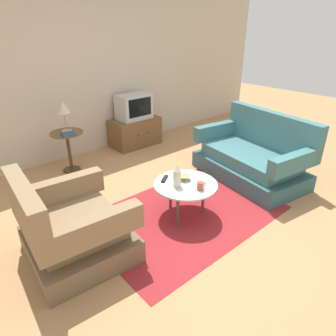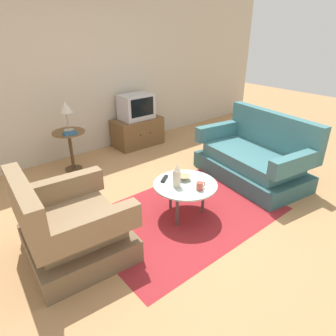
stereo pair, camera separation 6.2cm
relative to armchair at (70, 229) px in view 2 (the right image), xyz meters
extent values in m
plane|color=#AD7F51|center=(1.29, -0.16, -0.31)|extent=(16.00, 16.00, 0.00)
cube|color=#BCB29E|center=(1.29, 2.44, 1.04)|extent=(9.00, 0.12, 2.70)
cube|color=maroon|center=(1.32, -0.20, -0.31)|extent=(2.26, 1.56, 0.00)
cube|color=brown|center=(0.06, 0.00, -0.19)|extent=(1.00, 1.04, 0.24)
cube|color=#846B4C|center=(0.06, 0.00, 0.02)|extent=(0.84, 0.75, 0.18)
cube|color=#846B4C|center=(-0.33, 0.03, 0.36)|extent=(0.22, 0.98, 0.49)
cube|color=#846B4C|center=(0.02, -0.42, 0.23)|extent=(0.93, 0.22, 0.24)
cube|color=#846B4C|center=(0.09, 0.41, 0.23)|extent=(0.93, 0.22, 0.24)
cube|color=#325C60|center=(2.71, -0.11, -0.19)|extent=(1.13, 1.72, 0.24)
cube|color=#3D7075|center=(2.71, -0.11, 0.02)|extent=(0.95, 1.42, 0.18)
cube|color=#3D7075|center=(3.09, -0.17, 0.38)|extent=(0.38, 1.60, 0.53)
cube|color=#3D7075|center=(2.82, 0.61, 0.23)|extent=(0.91, 0.27, 0.23)
cube|color=#3D7075|center=(2.60, -0.84, 0.23)|extent=(0.91, 0.27, 0.23)
cylinder|color=#B2C6C1|center=(1.32, -0.20, 0.11)|extent=(0.74, 0.74, 0.02)
cylinder|color=#4C4742|center=(1.29, 0.03, -0.10)|extent=(0.04, 0.04, 0.41)
cylinder|color=#4C4742|center=(1.11, -0.29, -0.10)|extent=(0.04, 0.04, 0.41)
cylinder|color=#4C4742|center=(1.53, -0.30, -0.10)|extent=(0.04, 0.04, 0.41)
cylinder|color=brown|center=(0.82, 1.85, 0.31)|extent=(0.48, 0.48, 0.02)
cylinder|color=#47311C|center=(0.82, 1.85, 0.00)|extent=(0.05, 0.05, 0.61)
cylinder|color=#47311C|center=(0.82, 1.85, -0.30)|extent=(0.26, 0.26, 0.02)
cube|color=brown|center=(2.23, 2.09, -0.05)|extent=(0.90, 0.49, 0.51)
sphere|color=black|center=(2.12, 1.83, -0.03)|extent=(0.02, 0.02, 0.02)
sphere|color=black|center=(2.34, 1.83, -0.03)|extent=(0.02, 0.02, 0.02)
cube|color=#B7B7BC|center=(2.23, 2.10, 0.42)|extent=(0.59, 0.39, 0.44)
cube|color=black|center=(2.23, 1.90, 0.45)|extent=(0.47, 0.01, 0.32)
cylinder|color=#9E937A|center=(0.84, 1.87, 0.33)|extent=(0.15, 0.15, 0.02)
cylinder|color=#9E937A|center=(0.84, 1.87, 0.48)|extent=(0.02, 0.02, 0.26)
cone|color=beige|center=(0.84, 1.87, 0.69)|extent=(0.20, 0.20, 0.16)
cylinder|color=beige|center=(1.20, -0.18, 0.22)|extent=(0.09, 0.09, 0.20)
cone|color=beige|center=(1.20, -0.18, 0.36)|extent=(0.08, 0.08, 0.07)
cylinder|color=#B74C3D|center=(1.34, -0.40, 0.17)|extent=(0.07, 0.07, 0.09)
torus|color=#B74C3D|center=(1.39, -0.40, 0.17)|extent=(0.06, 0.01, 0.06)
cone|color=tan|center=(1.37, -0.12, 0.15)|extent=(0.15, 0.15, 0.06)
cube|color=black|center=(1.20, 0.04, 0.13)|extent=(0.17, 0.13, 0.02)
cube|color=navy|center=(0.79, 1.70, 0.34)|extent=(0.20, 0.16, 0.03)
camera|label=1|loc=(-0.82, -2.35, 1.78)|focal=32.03mm
camera|label=2|loc=(-0.78, -2.39, 1.78)|focal=32.03mm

